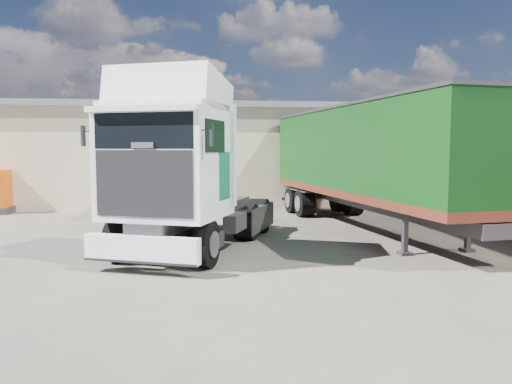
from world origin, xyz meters
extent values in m
plane|color=#282520|center=(0.00, 0.00, 0.00)|extent=(120.00, 120.00, 0.00)
cube|color=beige|center=(-6.00, 16.00, 2.50)|extent=(30.00, 12.00, 5.00)
cube|color=slate|center=(-6.00, 16.00, 5.15)|extent=(30.60, 12.60, 0.30)
cube|color=slate|center=(-2.00, 9.98, 1.80)|extent=(4.00, 0.08, 3.60)
cube|color=slate|center=(-6.00, 16.00, 5.35)|extent=(30.60, 0.40, 0.15)
cube|color=maroon|center=(11.50, 6.00, 1.25)|extent=(0.35, 26.00, 2.50)
cylinder|color=black|center=(-0.06, -1.69, 0.60)|extent=(3.05, 2.13, 1.21)
cylinder|color=black|center=(1.37, 2.04, 0.60)|extent=(3.10, 2.15, 1.21)
cylinder|color=black|center=(1.94, 3.52, 0.60)|extent=(3.10, 2.15, 1.21)
cube|color=#2D2D30|center=(0.92, 0.87, 1.02)|extent=(3.64, 7.39, 0.34)
cube|color=white|center=(-0.44, -2.70, 0.63)|extent=(2.81, 1.30, 0.63)
cube|color=white|center=(0.09, -1.32, 2.59)|extent=(3.59, 3.46, 2.79)
cube|color=black|center=(-0.38, -2.54, 2.16)|extent=(2.36, 0.96, 1.59)
cube|color=black|center=(-0.37, -2.52, 3.42)|extent=(2.41, 0.97, 0.85)
cube|color=white|center=(0.17, -1.10, 4.38)|extent=(3.43, 3.07, 1.40)
cube|color=#0C5942|center=(-1.09, -0.38, 2.28)|extent=(0.32, 0.80, 1.25)
cube|color=#0C5942|center=(1.58, -1.40, 2.28)|extent=(0.32, 0.80, 1.25)
cylinder|color=#2D2D30|center=(1.45, 2.25, 1.26)|extent=(1.62, 1.62, 0.14)
cube|color=#2D2D30|center=(6.65, -1.18, 0.62)|extent=(0.38, 0.38, 1.24)
cube|color=#2D2D30|center=(8.67, -0.90, 0.62)|extent=(0.38, 0.38, 1.24)
cylinder|color=black|center=(6.45, 7.74, 0.60)|extent=(3.02, 1.58, 1.20)
cube|color=#2D2D30|center=(7.08, 3.21, 1.02)|extent=(2.74, 13.55, 0.40)
cube|color=#5B2414|center=(7.08, 3.21, 1.39)|extent=(4.64, 13.81, 0.27)
cube|color=black|center=(7.08, 3.21, 2.99)|extent=(4.64, 13.81, 2.94)
cube|color=#2D2D30|center=(7.08, 3.21, 4.48)|extent=(4.72, 13.89, 0.09)
cylinder|color=black|center=(-2.50, 6.80, 0.30)|extent=(1.77, 0.63, 0.61)
cylinder|color=black|center=(-2.46, 9.74, 0.30)|extent=(1.77, 0.63, 0.61)
cube|color=white|center=(-2.48, 8.27, 0.97)|extent=(1.80, 4.25, 1.56)
cube|color=white|center=(-2.50, 6.52, 0.92)|extent=(1.71, 0.85, 1.01)
cube|color=black|center=(-2.50, 6.71, 1.43)|extent=(1.61, 0.09, 0.55)
camera|label=1|loc=(1.05, -14.53, 3.00)|focal=35.00mm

